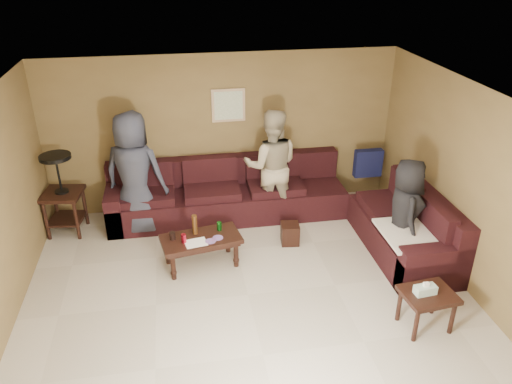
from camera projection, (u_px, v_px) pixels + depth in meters
room at (247, 174)px, 5.50m from camera, size 5.60×5.50×2.50m
sectional_sofa at (285, 209)px, 7.56m from camera, size 4.65×2.90×0.97m
coffee_table at (201, 241)px, 6.67m from camera, size 1.12×0.70×0.72m
end_table_left at (62, 193)px, 7.32m from camera, size 0.62×0.62×1.25m
side_table_right at (427, 298)px, 5.56m from camera, size 0.62×0.52×0.62m
waste_bin at (290, 234)px, 7.26m from camera, size 0.28×0.28×0.31m
wall_art at (228, 105)px, 7.67m from camera, size 0.52×0.04×0.52m
person_left at (135, 174)px, 7.25m from camera, size 1.06×0.86×1.87m
person_middle at (271, 166)px, 7.62m from camera, size 0.97×0.81×1.78m
person_right at (404, 213)px, 6.59m from camera, size 0.60×0.81×1.51m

